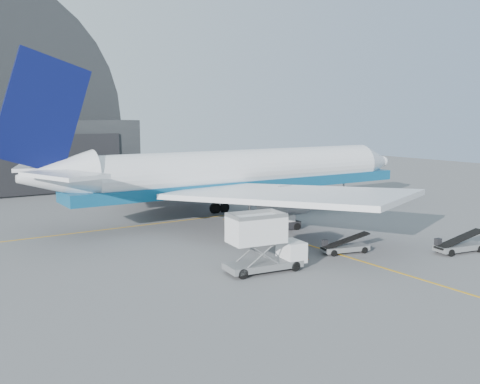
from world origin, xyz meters
TOP-DOWN VIEW (x-y plane):
  - ground at (0.00, 0.00)m, footprint 200.00×200.00m
  - taxi_lines at (0.00, 12.67)m, footprint 80.00×42.12m
  - distant_bldg_a at (38.00, 72.00)m, footprint 14.00×8.00m
  - distant_bldg_b at (55.00, 68.00)m, footprint 8.00×6.00m
  - airliner at (1.86, 18.58)m, footprint 55.98×54.28m
  - catering_truck at (-9.17, -3.07)m, footprint 7.00×3.28m
  - pushback_tug at (2.48, 9.15)m, footprint 3.91×2.51m
  - belt_loader_a at (0.77, -2.38)m, footprint 4.89×2.51m
  - belt_loader_b at (9.86, -8.09)m, footprint 5.39×2.52m
  - traffic_cone at (-3.75, -2.16)m, footprint 0.39×0.39m

SIDE VIEW (x-z plane):
  - ground at x=0.00m, z-range 0.00..0.00m
  - distant_bldg_a at x=38.00m, z-range -2.00..2.00m
  - distant_bldg_b at x=55.00m, z-range -1.40..1.40m
  - taxi_lines at x=0.00m, z-range 0.00..0.02m
  - traffic_cone at x=-3.75m, z-range -0.01..0.55m
  - belt_loader_a at x=0.77m, z-range -0.35..1.48m
  - belt_loader_b at x=9.86m, z-range -0.39..1.63m
  - pushback_tug at x=2.48m, z-range -0.21..1.51m
  - catering_truck at x=-9.17m, z-range 0.03..4.67m
  - airliner at x=1.86m, z-range -4.33..15.32m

